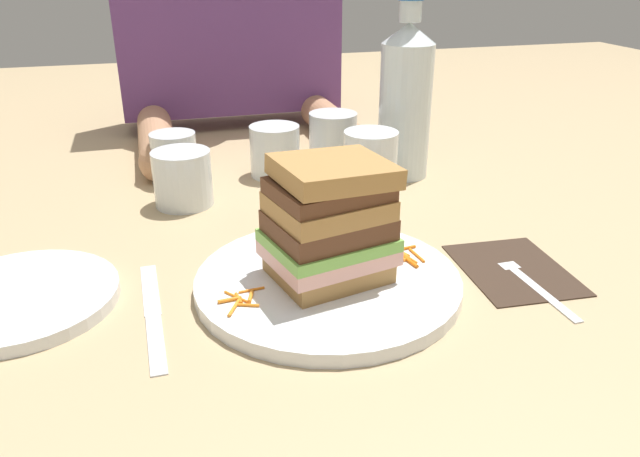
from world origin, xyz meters
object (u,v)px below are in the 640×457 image
empty_tumbler_1 (333,138)px  side_plate (19,298)px  empty_tumbler_0 (183,178)px  empty_tumbler_3 (174,158)px  napkin_dark (513,269)px  juice_glass (370,168)px  fork (526,276)px  main_plate (328,282)px  knife (153,316)px  sandwich (329,223)px  empty_tumbler_2 (275,151)px  water_bottle (405,99)px

empty_tumbler_1 → side_plate: (-0.42, -0.34, -0.03)m
empty_tumbler_0 → empty_tumbler_3: empty_tumbler_0 is taller
napkin_dark → juice_glass: 0.26m
napkin_dark → fork: (0.00, -0.02, 0.00)m
main_plate → empty_tumbler_1: empty_tumbler_1 is taller
main_plate → side_plate: bearing=170.1°
fork → knife: bearing=175.1°
empty_tumbler_1 → fork: bearing=-79.1°
main_plate → sandwich: sandwich is taller
fork → knife: size_ratio=0.83×
empty_tumbler_3 → side_plate: empty_tumbler_3 is taller
napkin_dark → empty_tumbler_1: empty_tumbler_1 is taller
empty_tumbler_1 → empty_tumbler_2: size_ratio=1.07×
sandwich → knife: size_ratio=0.67×
juice_glass → empty_tumbler_0: (-0.25, 0.05, -0.01)m
sandwich → empty_tumbler_0: size_ratio=1.72×
sandwich → side_plate: sandwich is taller
main_plate → empty_tumbler_3: (-0.13, 0.37, 0.03)m
sandwich → empty_tumbler_1: sandwich is taller
napkin_dark → water_bottle: 0.34m
knife → side_plate: bearing=154.6°
empty_tumbler_0 → empty_tumbler_1: size_ratio=0.95×
empty_tumbler_0 → side_plate: bearing=-128.6°
knife → empty_tumbler_2: size_ratio=2.59×
side_plate → empty_tumbler_2: bearing=43.5°
knife → empty_tumbler_1: (0.30, 0.40, 0.04)m
juice_glass → water_bottle: 0.14m
knife → empty_tumbler_2: (0.20, 0.37, 0.04)m
fork → water_bottle: water_bottle is taller
knife → empty_tumbler_3: (0.05, 0.38, 0.04)m
fork → water_bottle: 0.36m
juice_glass → water_bottle: water_bottle is taller
napkin_dark → empty_tumbler_3: (-0.33, 0.39, 0.04)m
juice_glass → side_plate: juice_glass is taller
empty_tumbler_0 → empty_tumbler_3: 0.10m
fork → side_plate: bearing=169.7°
empty_tumbler_3 → main_plate: bearing=-71.0°
juice_glass → empty_tumbler_1: (-0.00, 0.16, -0.00)m
empty_tumbler_1 → empty_tumbler_3: bearing=-175.6°
napkin_dark → fork: 0.02m
water_bottle → empty_tumbler_3: 0.35m
knife → water_bottle: bearing=39.2°
empty_tumbler_0 → empty_tumbler_1: (0.25, 0.12, 0.00)m
juice_glass → napkin_dark: bearing=-72.3°
empty_tumbler_0 → empty_tumbler_2: bearing=30.2°
knife → empty_tumbler_1: size_ratio=2.43×
water_bottle → empty_tumbler_0: size_ratio=3.43×
empty_tumbler_0 → empty_tumbler_2: empty_tumbler_2 is taller
sandwich → empty_tumbler_0: bearing=114.3°
napkin_dark → empty_tumbler_3: size_ratio=1.89×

